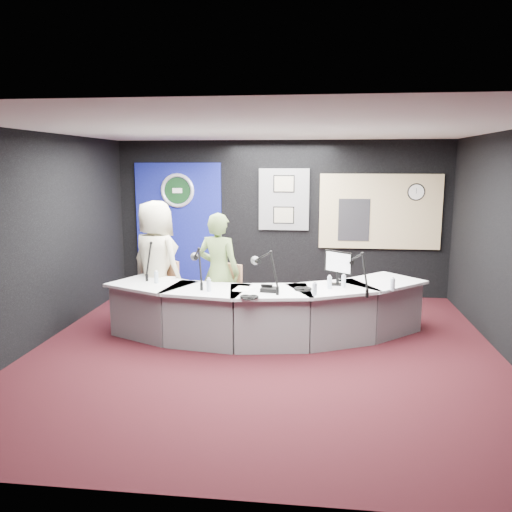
# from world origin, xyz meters

# --- Properties ---
(ground) EXTENTS (6.00, 6.00, 0.00)m
(ground) POSITION_xyz_m (0.00, 0.00, 0.00)
(ground) COLOR black
(ground) RESTS_ON ground
(ceiling) EXTENTS (6.00, 6.00, 0.02)m
(ceiling) POSITION_xyz_m (0.00, 0.00, 2.80)
(ceiling) COLOR silver
(ceiling) RESTS_ON ground
(wall_back) EXTENTS (6.00, 0.02, 2.80)m
(wall_back) POSITION_xyz_m (0.00, 3.00, 1.40)
(wall_back) COLOR black
(wall_back) RESTS_ON ground
(wall_front) EXTENTS (6.00, 0.02, 2.80)m
(wall_front) POSITION_xyz_m (0.00, -3.00, 1.40)
(wall_front) COLOR black
(wall_front) RESTS_ON ground
(wall_left) EXTENTS (0.02, 6.00, 2.80)m
(wall_left) POSITION_xyz_m (-3.00, 0.00, 1.40)
(wall_left) COLOR black
(wall_left) RESTS_ON ground
(broadcast_desk) EXTENTS (4.50, 1.90, 0.75)m
(broadcast_desk) POSITION_xyz_m (-0.05, 0.55, 0.38)
(broadcast_desk) COLOR silver
(broadcast_desk) RESTS_ON ground
(backdrop_panel) EXTENTS (1.60, 0.05, 2.30)m
(backdrop_panel) POSITION_xyz_m (-1.90, 2.97, 1.25)
(backdrop_panel) COLOR navy
(backdrop_panel) RESTS_ON wall_back
(agency_seal) EXTENTS (0.63, 0.07, 0.63)m
(agency_seal) POSITION_xyz_m (-1.90, 2.93, 1.90)
(agency_seal) COLOR silver
(agency_seal) RESTS_ON backdrop_panel
(seal_center) EXTENTS (0.48, 0.01, 0.48)m
(seal_center) POSITION_xyz_m (-1.90, 2.94, 1.90)
(seal_center) COLOR black
(seal_center) RESTS_ON backdrop_panel
(pinboard) EXTENTS (0.90, 0.04, 1.10)m
(pinboard) POSITION_xyz_m (0.05, 2.97, 1.75)
(pinboard) COLOR slate
(pinboard) RESTS_ON wall_back
(framed_photo_upper) EXTENTS (0.34, 0.02, 0.27)m
(framed_photo_upper) POSITION_xyz_m (0.05, 2.94, 2.03)
(framed_photo_upper) COLOR gray
(framed_photo_upper) RESTS_ON pinboard
(framed_photo_lower) EXTENTS (0.34, 0.02, 0.27)m
(framed_photo_lower) POSITION_xyz_m (0.05, 2.94, 1.47)
(framed_photo_lower) COLOR gray
(framed_photo_lower) RESTS_ON pinboard
(booth_window_frame) EXTENTS (2.12, 0.06, 1.32)m
(booth_window_frame) POSITION_xyz_m (1.75, 2.97, 1.55)
(booth_window_frame) COLOR tan
(booth_window_frame) RESTS_ON wall_back
(booth_glow) EXTENTS (2.00, 0.02, 1.20)m
(booth_glow) POSITION_xyz_m (1.75, 2.96, 1.55)
(booth_glow) COLOR #FFD4A1
(booth_glow) RESTS_ON booth_window_frame
(equipment_rack) EXTENTS (0.55, 0.02, 0.75)m
(equipment_rack) POSITION_xyz_m (1.30, 2.94, 1.40)
(equipment_rack) COLOR black
(equipment_rack) RESTS_ON booth_window_frame
(wall_clock) EXTENTS (0.28, 0.01, 0.28)m
(wall_clock) POSITION_xyz_m (2.35, 2.94, 1.90)
(wall_clock) COLOR white
(wall_clock) RESTS_ON booth_window_frame
(armchair_left) EXTENTS (0.72, 0.72, 0.91)m
(armchair_left) POSITION_xyz_m (-1.71, 0.95, 0.45)
(armchair_left) COLOR #A66F4B
(armchair_left) RESTS_ON ground
(armchair_right) EXTENTS (0.73, 0.73, 0.94)m
(armchair_right) POSITION_xyz_m (-0.73, 0.77, 0.47)
(armchair_right) COLOR #A66F4B
(armchair_right) RESTS_ON ground
(draped_jacket) EXTENTS (0.45, 0.39, 0.70)m
(draped_jacket) POSITION_xyz_m (-1.89, 1.15, 0.62)
(draped_jacket) COLOR #666356
(draped_jacket) RESTS_ON armchair_left
(person_man) EXTENTS (1.08, 0.96, 1.86)m
(person_man) POSITION_xyz_m (-1.71, 0.95, 0.93)
(person_man) COLOR beige
(person_man) RESTS_ON ground
(person_woman) EXTENTS (0.71, 0.55, 1.71)m
(person_woman) POSITION_xyz_m (-0.73, 0.77, 0.86)
(person_woman) COLOR #5E763E
(person_woman) RESTS_ON ground
(computer_monitor) EXTENTS (0.36, 0.30, 0.30)m
(computer_monitor) POSITION_xyz_m (0.94, 0.64, 1.07)
(computer_monitor) COLOR black
(computer_monitor) RESTS_ON broadcast_desk
(desk_phone) EXTENTS (0.24, 0.20, 0.05)m
(desk_phone) POSITION_xyz_m (0.05, 0.17, 0.78)
(desk_phone) COLOR black
(desk_phone) RESTS_ON broadcast_desk
(headphones_near) EXTENTS (0.23, 0.23, 0.04)m
(headphones_near) POSITION_xyz_m (0.48, 0.29, 0.77)
(headphones_near) COLOR black
(headphones_near) RESTS_ON broadcast_desk
(headphones_far) EXTENTS (0.23, 0.23, 0.04)m
(headphones_far) POSITION_xyz_m (-0.17, -0.20, 0.77)
(headphones_far) COLOR black
(headphones_far) RESTS_ON broadcast_desk
(paper_stack) EXTENTS (0.24, 0.32, 0.00)m
(paper_stack) POSITION_xyz_m (-1.49, 0.73, 0.75)
(paper_stack) COLOR white
(paper_stack) RESTS_ON broadcast_desk
(notepad) EXTENTS (0.25, 0.32, 0.00)m
(notepad) POSITION_xyz_m (-0.31, 0.26, 0.75)
(notepad) COLOR white
(notepad) RESTS_ON broadcast_desk
(boom_mic_a) EXTENTS (0.19, 0.74, 0.60)m
(boom_mic_a) POSITION_xyz_m (-1.69, 0.87, 1.05)
(boom_mic_a) COLOR black
(boom_mic_a) RESTS_ON broadcast_desk
(boom_mic_b) EXTENTS (0.34, 0.70, 0.60)m
(boom_mic_b) POSITION_xyz_m (-0.95, 0.42, 1.05)
(boom_mic_b) COLOR black
(boom_mic_b) RESTS_ON broadcast_desk
(boom_mic_c) EXTENTS (0.47, 0.63, 0.60)m
(boom_mic_c) POSITION_xyz_m (-0.01, 0.27, 1.05)
(boom_mic_c) COLOR black
(boom_mic_c) RESTS_ON broadcast_desk
(boom_mic_d) EXTENTS (0.32, 0.71, 0.60)m
(boom_mic_d) POSITION_xyz_m (1.18, 0.31, 1.05)
(boom_mic_d) COLOR black
(boom_mic_d) RESTS_ON broadcast_desk
(water_bottles) EXTENTS (3.26, 0.54, 0.18)m
(water_bottles) POSITION_xyz_m (0.05, 0.27, 0.84)
(water_bottles) COLOR silver
(water_bottles) RESTS_ON broadcast_desk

